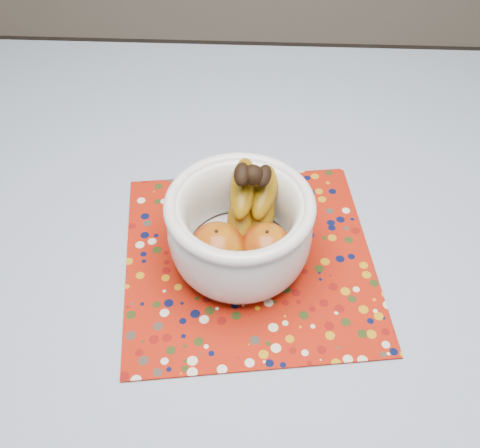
# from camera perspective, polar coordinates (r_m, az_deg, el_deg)

# --- Properties ---
(table) EXTENTS (1.20, 1.20, 0.75)m
(table) POSITION_cam_1_polar(r_m,az_deg,el_deg) (0.99, 1.96, -6.68)
(table) COLOR brown
(table) RESTS_ON ground
(tablecloth) EXTENTS (1.32, 1.32, 0.01)m
(tablecloth) POSITION_cam_1_polar(r_m,az_deg,el_deg) (0.92, 2.09, -3.74)
(tablecloth) COLOR #6377A5
(tablecloth) RESTS_ON table
(placemat) EXTENTS (0.45, 0.45, 0.00)m
(placemat) POSITION_cam_1_polar(r_m,az_deg,el_deg) (0.92, 0.93, -3.56)
(placemat) COLOR #971608
(placemat) RESTS_ON tablecloth
(fruit_bowl) EXTENTS (0.22, 0.23, 0.18)m
(fruit_bowl) POSITION_cam_1_polar(r_m,az_deg,el_deg) (0.86, 0.36, -0.07)
(fruit_bowl) COLOR silver
(fruit_bowl) RESTS_ON placemat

